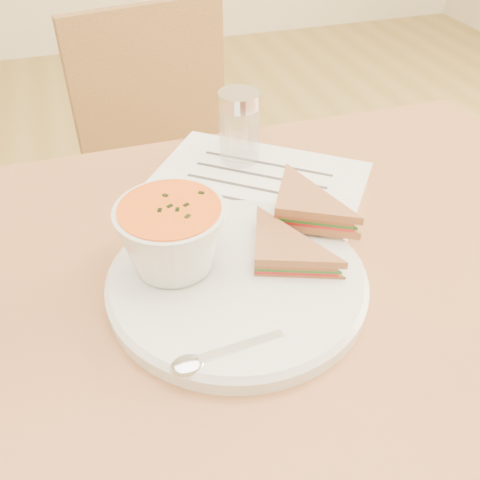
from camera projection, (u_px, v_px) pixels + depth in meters
name	position (u px, v px, depth m)	size (l,w,h in m)	color
dining_table	(254.00, 448.00, 0.86)	(1.00, 0.70, 0.75)	brown
chair_far	(187.00, 206.00, 1.29)	(0.38, 0.38, 0.85)	#5A301B
plate	(237.00, 281.00, 0.60)	(0.29, 0.29, 0.02)	white
soup_bowl	(172.00, 240.00, 0.58)	(0.12, 0.12, 0.08)	white
sandwich_half_a	(254.00, 270.00, 0.58)	(0.10, 0.10, 0.03)	#A55F3A
sandwich_half_b	(274.00, 219.00, 0.63)	(0.10, 0.10, 0.03)	#A55F3A
spoon	(235.00, 349.00, 0.51)	(0.16, 0.03, 0.01)	silver
paper_menu	(256.00, 182.00, 0.77)	(0.30, 0.22, 0.00)	white
condiment_shaker	(239.00, 128.00, 0.79)	(0.06, 0.06, 0.11)	silver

